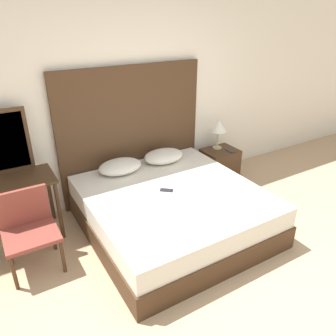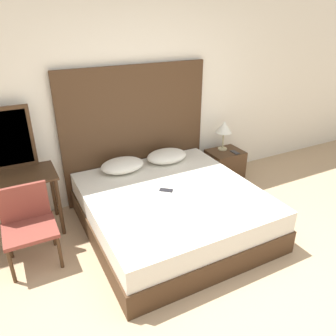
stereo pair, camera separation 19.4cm
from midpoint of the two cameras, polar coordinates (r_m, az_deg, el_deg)
ground_plane at (r=3.25m, az=14.67°, el=-21.90°), size 16.00×16.00×0.00m
wall_back at (r=4.34m, az=-4.52°, el=12.29°), size 10.00×0.06×2.70m
bed at (r=3.86m, az=2.14°, el=-7.37°), size 1.90×1.98×0.51m
headboard at (r=4.39m, az=-4.28°, el=6.09°), size 1.99×0.05×1.76m
pillow_left at (r=4.17m, az=-6.63°, el=0.46°), size 0.55×0.39×0.16m
pillow_right at (r=4.40m, az=1.03°, el=2.09°), size 0.55×0.39×0.16m
phone_on_bed at (r=3.73m, az=1.16°, el=-3.89°), size 0.16×0.15×0.01m
nightstand at (r=5.03m, az=10.89°, el=0.39°), size 0.50×0.41×0.47m
table_lamp at (r=4.88m, az=10.86°, el=6.88°), size 0.24×0.24×0.44m
phone_on_nightstand at (r=4.92m, az=12.68°, el=2.69°), size 0.07×0.15×0.01m
vanity_desk at (r=3.92m, az=-23.24°, el=-3.14°), size 0.81×0.52×0.74m
vanity_mirror at (r=3.95m, az=-24.85°, el=4.65°), size 0.53×0.03×0.71m
chair at (r=3.55m, az=-21.80°, el=-8.60°), size 0.50×0.46×0.80m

